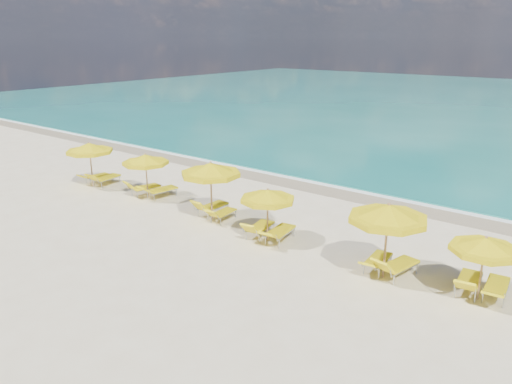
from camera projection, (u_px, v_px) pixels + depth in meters
The scene contains 23 objects.
ground_plane at pixel (234, 228), 20.89m from camera, with size 120.00×120.00×0.00m, color beige.
ocean at pixel (506, 106), 56.99m from camera, with size 120.00×80.00×0.30m, color #12685E.
wet_sand_band at pixel (324, 187), 26.46m from camera, with size 120.00×2.60×0.01m, color tan.
foam_line at pixel (332, 184), 27.06m from camera, with size 120.00×1.20×0.03m, color white.
whitecap_near at pixel (320, 144), 37.20m from camera, with size 14.00×0.36×0.05m, color white.
umbrella_1 at pixel (89, 148), 26.04m from camera, with size 3.10×3.10×2.42m.
umbrella_2 at pixel (145, 160), 24.18m from camera, with size 2.38×2.38×2.26m.
umbrella_3 at pixel (211, 170), 21.19m from camera, with size 3.19×3.19×2.62m.
umbrella_4 at pixel (268, 196), 19.03m from camera, with size 2.35×2.35×2.16m.
umbrella_5 at pixel (388, 214), 15.96m from camera, with size 2.70×2.70×2.62m.
umbrella_6 at pixel (485, 246), 14.70m from camera, with size 2.66×2.66×2.09m.
lounger_1_left at pixel (97, 179), 27.35m from camera, with size 0.68×1.77×0.63m.
lounger_1_right at pixel (106, 181), 26.80m from camera, with size 0.90×2.03×0.88m.
lounger_2_left at pixel (145, 190), 25.16m from camera, with size 0.96×1.89×0.90m.
lounger_2_right at pixel (161, 193), 24.71m from camera, with size 0.94×2.08×0.82m.
lounger_3_left at pixel (212, 210), 22.35m from camera, with size 0.69×1.87×0.93m.
lounger_3_right at pixel (223, 216), 21.66m from camera, with size 0.73×1.73×0.76m.
lounger_4_left at pixel (260, 231), 19.93m from camera, with size 0.94×1.94×0.89m.
lounger_4_right at pixel (279, 235), 19.46m from camera, with size 0.93×2.11×0.80m.
lounger_5_left at pixel (377, 264), 17.09m from camera, with size 0.77×1.92×0.69m.
lounger_5_right at pixel (397, 270), 16.58m from camera, with size 1.05×2.04×0.94m.
lounger_6_left at pixel (468, 285), 15.58m from camera, with size 0.87×1.97×0.87m.
lounger_6_right at pixel (496, 291), 15.26m from camera, with size 0.82×2.01×0.70m.
Camera 1 is at (12.72, -14.79, 7.68)m, focal length 35.00 mm.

